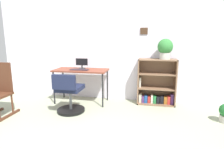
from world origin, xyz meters
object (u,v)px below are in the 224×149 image
Objects in this scene: desk at (81,72)px; monitor at (82,63)px; potted_plant_on_shelf at (165,48)px; office_chair at (69,95)px; bookshelf_low at (156,85)px; keyboard at (79,70)px.

desk is 4.34× the size of monitor.
potted_plant_on_shelf is (1.73, 0.07, 0.34)m from monitor.
potted_plant_on_shelf is (1.74, 0.76, 0.85)m from office_chair.
bookshelf_low is at bearing 4.46° from monitor.
bookshelf_low reaches higher than keyboard.
bookshelf_low is (1.59, 0.31, -0.32)m from keyboard.
keyboard is 0.94× the size of potted_plant_on_shelf.
monitor reaches higher than desk.
monitor is at bearing 95.53° from desk.
desk is 0.69m from office_chair.
desk is at bearing 88.25° from keyboard.
office_chair is at bearing -152.96° from bookshelf_low.
monitor is 0.68× the size of keyboard.
bookshelf_low is 0.78m from potted_plant_on_shelf.
keyboard is 0.65m from office_chair.
monitor is 0.34× the size of office_chair.
keyboard is (-0.00, -0.09, 0.07)m from desk.
monitor is at bearing -177.74° from potted_plant_on_shelf.
desk is at bearing 88.28° from office_chair.
monitor is 1.77m from potted_plant_on_shelf.
monitor is 1.66m from bookshelf_low.
office_chair is at bearing -91.72° from desk.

